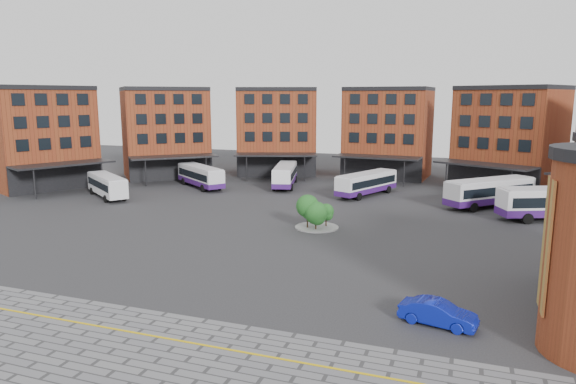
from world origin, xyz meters
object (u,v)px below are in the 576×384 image
(bus_d, at_px, (367,183))
(blue_car, at_px, (438,313))
(tree_island, at_px, (314,212))
(bus_c, at_px, (285,175))
(bus_a, at_px, (107,184))
(bus_e, at_px, (490,192))
(bus_b, at_px, (200,176))
(bus_f, at_px, (558,203))

(bus_d, distance_m, blue_car, 39.85)
(tree_island, distance_m, bus_c, 25.17)
(tree_island, xyz_separation_m, bus_d, (1.47, 19.50, -0.09))
(tree_island, xyz_separation_m, bus_a, (-30.41, 6.78, -0.02))
(tree_island, height_order, bus_c, tree_island)
(tree_island, xyz_separation_m, bus_e, (16.78, 17.19, 0.09))
(bus_d, bearing_deg, bus_b, -152.36)
(bus_f, bearing_deg, bus_d, -131.67)
(bus_f, bearing_deg, bus_c, -129.98)
(bus_a, height_order, bus_e, bus_e)
(bus_e, bearing_deg, tree_island, -89.57)
(bus_b, bearing_deg, tree_island, -90.61)
(bus_e, relative_size, bus_f, 0.84)
(bus_c, relative_size, bus_d, 1.05)
(bus_b, bearing_deg, bus_a, -178.41)
(bus_a, xyz_separation_m, bus_d, (31.88, 12.72, -0.07))
(bus_a, xyz_separation_m, bus_e, (47.19, 10.41, 0.11))
(bus_b, bearing_deg, bus_c, -29.32)
(bus_a, relative_size, bus_d, 0.89)
(bus_b, xyz_separation_m, bus_c, (11.35, 4.90, 0.04))
(tree_island, bearing_deg, bus_a, 167.43)
(bus_d, height_order, blue_car, bus_d)
(bus_f, xyz_separation_m, blue_car, (-10.38, -30.97, -1.20))
(bus_a, distance_m, bus_d, 34.32)
(bus_a, relative_size, bus_c, 0.84)
(bus_a, distance_m, blue_car, 50.34)
(bus_a, bearing_deg, tree_island, -66.79)
(bus_b, xyz_separation_m, bus_d, (24.06, 1.88, -0.02))
(bus_c, relative_size, bus_e, 1.10)
(bus_b, xyz_separation_m, bus_f, (46.02, -5.27, 0.22))
(tree_island, bearing_deg, bus_b, 142.04)
(bus_f, bearing_deg, bus_a, -107.71)
(tree_island, distance_m, blue_car, 22.75)
(bus_b, height_order, bus_e, bus_e)
(bus_a, bearing_deg, bus_e, -41.78)
(bus_c, bearing_deg, bus_d, -27.61)
(bus_a, height_order, bus_d, bus_d)
(bus_d, bearing_deg, tree_island, -71.12)
(bus_d, distance_m, bus_e, 15.49)
(bus_b, bearing_deg, blue_car, -98.13)
(bus_f, height_order, blue_car, bus_f)
(bus_b, relative_size, bus_d, 0.94)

